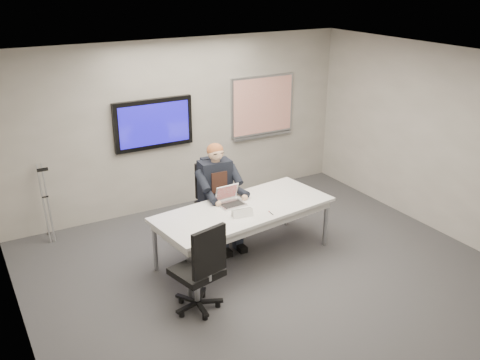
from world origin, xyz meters
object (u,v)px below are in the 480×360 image
seated_person (221,205)px  laptop (230,199)px  office_chair_near (200,284)px  conference_table (244,213)px  office_chair_far (214,214)px

seated_person → laptop: seated_person is taller
laptop → office_chair_near: bearing=-136.3°
conference_table → seated_person: size_ratio=1.74×
conference_table → laptop: 0.28m
office_chair_far → laptop: size_ratio=3.03×
conference_table → office_chair_near: office_chair_near is taller
conference_table → laptop: (-0.11, 0.21, 0.15)m
office_chair_near → conference_table: bearing=-155.8°
conference_table → office_chair_near: bearing=-149.8°
conference_table → laptop: laptop is taller
office_chair_near → office_chair_far: bearing=-135.3°
laptop → conference_table: bearing=-66.9°
office_chair_far → office_chair_near: size_ratio=0.97×
office_chair_far → conference_table: bearing=-75.9°
office_chair_far → office_chair_near: 1.94m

